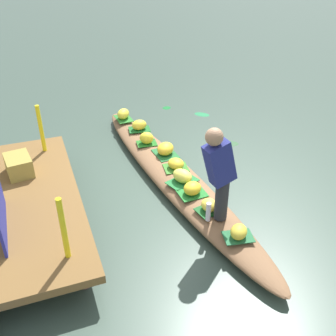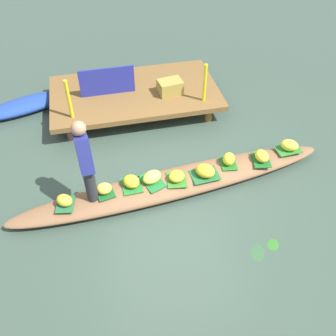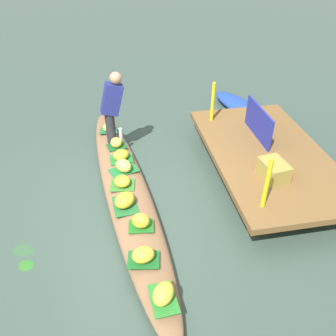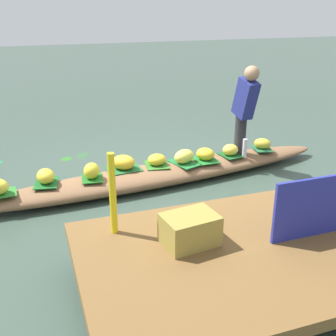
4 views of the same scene
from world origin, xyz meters
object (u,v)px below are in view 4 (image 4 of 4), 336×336
banana_bunch_8 (262,144)px  vendor_person (245,105)px  banana_bunch_6 (230,150)px  market_banner (326,205)px  produce_crate (190,230)px  vendor_boat (160,174)px  banana_bunch_1 (124,162)px  banana_bunch_5 (184,156)px  water_bottle (245,148)px  banana_bunch_2 (92,171)px  banana_bunch_3 (157,160)px  banana_bunch_7 (205,154)px  banana_bunch_0 (46,176)px

banana_bunch_8 → vendor_person: vendor_person is taller
banana_bunch_6 → vendor_person: bearing=-178.9°
banana_bunch_8 → vendor_person: size_ratio=0.20×
market_banner → produce_crate: 1.18m
banana_bunch_8 → market_banner: 2.67m
vendor_boat → banana_bunch_1: banana_bunch_1 is taller
banana_bunch_5 → water_bottle: water_bottle is taller
banana_bunch_8 → banana_bunch_6: bearing=10.1°
market_banner → banana_bunch_2: bearing=-53.5°
water_bottle → market_banner: 2.37m
banana_bunch_2 → vendor_person: bearing=-174.9°
vendor_boat → banana_bunch_1: size_ratio=16.71×
banana_bunch_8 → produce_crate: bearing=47.8°
banana_bunch_2 → banana_bunch_5: banana_bunch_2 is taller
banana_bunch_3 → produce_crate: 2.19m
banana_bunch_7 → water_bottle: (-0.58, 0.04, 0.04)m
water_bottle → banana_bunch_0: bearing=1.2°
banana_bunch_0 → banana_bunch_7: 2.11m
banana_bunch_5 → banana_bunch_3: bearing=-6.5°
water_bottle → produce_crate: 2.66m
banana_bunch_2 → produce_crate: 2.05m
banana_bunch_2 → produce_crate: produce_crate is taller
banana_bunch_0 → water_bottle: 2.69m
banana_bunch_1 → banana_bunch_5: size_ratio=1.01×
banana_bunch_2 → water_bottle: size_ratio=0.91×
vendor_person → banana_bunch_3: bearing=1.1°
market_banner → banana_bunch_1: bearing=-63.3°
banana_bunch_1 → banana_bunch_6: bearing=-179.2°
banana_bunch_6 → market_banner: (0.33, 2.39, 0.33)m
vendor_boat → banana_bunch_6: banana_bunch_6 is taller
banana_bunch_2 → banana_bunch_3: 0.90m
banana_bunch_8 → banana_bunch_3: bearing=4.2°
banana_bunch_5 → banana_bunch_6: size_ratio=1.35×
banana_bunch_3 → banana_bunch_1: bearing=0.0°
banana_bunch_2 → banana_bunch_8: 2.57m
vendor_boat → banana_bunch_8: 1.66m
water_bottle → market_banner: market_banner is taller
banana_bunch_6 → banana_bunch_8: (-0.57, -0.10, -0.00)m
banana_bunch_6 → water_bottle: bearing=151.3°
banana_bunch_1 → market_banner: size_ratio=0.30×
banana_bunch_3 → water_bottle: size_ratio=0.99×
banana_bunch_3 → banana_bunch_8: bearing=-175.8°
banana_bunch_0 → banana_bunch_7: size_ratio=1.02×
vendor_boat → banana_bunch_6: 1.08m
market_banner → banana_bunch_6: bearing=-98.3°
water_bottle → produce_crate: (1.65, 2.07, 0.15)m
banana_bunch_1 → produce_crate: produce_crate is taller
banana_bunch_6 → vendor_boat: bearing=3.6°
banana_bunch_5 → market_banner: size_ratio=0.30×
banana_bunch_0 → produce_crate: bearing=117.2°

